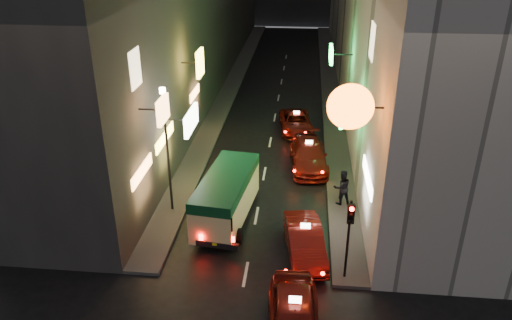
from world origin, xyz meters
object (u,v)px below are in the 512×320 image
(lamp_post, at_px, (167,143))
(minibus, at_px, (226,193))
(taxi_near, at_px, (294,317))
(traffic_light, at_px, (350,225))

(lamp_post, bearing_deg, minibus, -10.75)
(minibus, bearing_deg, taxi_near, -64.38)
(minibus, xyz_separation_m, lamp_post, (-2.83, 0.54, 2.21))
(minibus, bearing_deg, traffic_light, -36.62)
(taxi_near, bearing_deg, lamp_post, 129.13)
(traffic_light, bearing_deg, minibus, 143.38)
(taxi_near, height_order, lamp_post, lamp_post)
(taxi_near, height_order, traffic_light, traffic_light)
(minibus, xyz_separation_m, taxi_near, (3.44, -7.17, -0.60))
(lamp_post, bearing_deg, taxi_near, -50.87)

